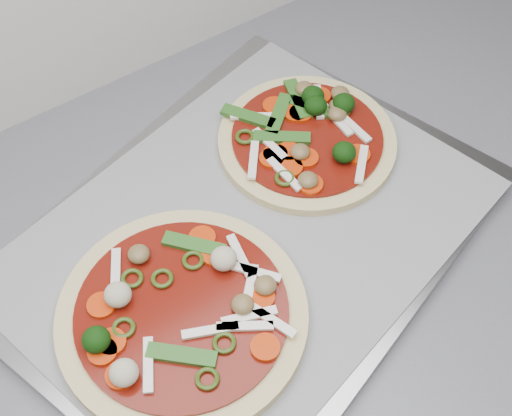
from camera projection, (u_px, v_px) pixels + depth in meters
baking_tray at (248, 237)px, 0.68m from camera, size 0.54×0.46×0.01m
parchment at (248, 232)px, 0.67m from camera, size 0.50×0.41×0.00m
pizza_left at (181, 314)px, 0.61m from camera, size 0.25×0.25×0.04m
pizza_right at (308, 136)px, 0.73m from camera, size 0.25×0.25×0.03m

